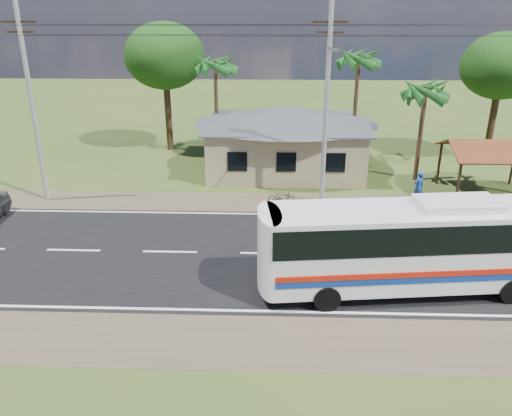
{
  "coord_description": "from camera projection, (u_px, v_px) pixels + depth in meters",
  "views": [
    {
      "loc": [
        0.2,
        -20.39,
        10.43
      ],
      "look_at": [
        -0.57,
        1.0,
        1.85
      ],
      "focal_mm": 35.0,
      "sensor_mm": 36.0,
      "label": 1
    }
  ],
  "objects": [
    {
      "name": "utility_poles",
      "position": [
        320.0,
        102.0,
        26.58
      ],
      "size": [
        32.8,
        2.22,
        11.0
      ],
      "color": "#9E9E99",
      "rests_on": "ground"
    },
    {
      "name": "waiting_shed",
      "position": [
        491.0,
        150.0,
        29.24
      ],
      "size": [
        5.2,
        4.48,
        3.35
      ],
      "color": "#352113",
      "rests_on": "ground"
    },
    {
      "name": "person",
      "position": [
        419.0,
        187.0,
        28.65
      ],
      "size": [
        0.78,
        0.65,
        1.82
      ],
      "primitive_type": "imported",
      "rotation": [
        0.0,
        0.0,
        3.53
      ],
      "color": "navy",
      "rests_on": "ground"
    },
    {
      "name": "tree_behind_house",
      "position": [
        165.0,
        56.0,
        37.12
      ],
      "size": [
        6.0,
        6.0,
        9.61
      ],
      "color": "#47301E",
      "rests_on": "ground"
    },
    {
      "name": "palm_far",
      "position": [
        215.0,
        65.0,
        35.29
      ],
      "size": [
        2.8,
        2.8,
        7.7
      ],
      "color": "#47301E",
      "rests_on": "ground"
    },
    {
      "name": "concrete_barrier",
      "position": [
        487.0,
        204.0,
        27.43
      ],
      "size": [
        7.0,
        0.3,
        0.9
      ],
      "primitive_type": "cube",
      "color": "#9E9E99",
      "rests_on": "ground"
    },
    {
      "name": "road",
      "position": [
        268.0,
        254.0,
        22.8
      ],
      "size": [
        120.0,
        16.0,
        0.03
      ],
      "color": "black",
      "rests_on": "ground"
    },
    {
      "name": "ground",
      "position": [
        268.0,
        254.0,
        22.8
      ],
      "size": [
        120.0,
        120.0,
        0.0
      ],
      "primitive_type": "plane",
      "color": "#344D1B",
      "rests_on": "ground"
    },
    {
      "name": "house",
      "position": [
        285.0,
        132.0,
        33.84
      ],
      "size": [
        12.4,
        10.0,
        5.0
      ],
      "color": "#C9B586",
      "rests_on": "ground"
    },
    {
      "name": "palm_near",
      "position": [
        426.0,
        91.0,
        30.56
      ],
      "size": [
        2.8,
        2.8,
        6.7
      ],
      "color": "#47301E",
      "rests_on": "ground"
    },
    {
      "name": "coach_bus",
      "position": [
        427.0,
        240.0,
        19.11
      ],
      "size": [
        12.45,
        3.95,
        3.8
      ],
      "rotation": [
        0.0,
        0.0,
        0.11
      ],
      "color": "white",
      "rests_on": "ground"
    },
    {
      "name": "palm_mid",
      "position": [
        359.0,
        60.0,
        34.32
      ],
      "size": [
        2.8,
        2.8,
        8.2
      ],
      "color": "#47301E",
      "rests_on": "ground"
    },
    {
      "name": "motorcycle",
      "position": [
        281.0,
        198.0,
        28.43
      ],
      "size": [
        1.59,
        0.68,
        0.81
      ],
      "primitive_type": "imported",
      "rotation": [
        0.0,
        0.0,
        1.48
      ],
      "color": "black",
      "rests_on": "ground"
    },
    {
      "name": "tree_behind_shed",
      "position": [
        502.0,
        66.0,
        34.62
      ],
      "size": [
        5.6,
        5.6,
        9.02
      ],
      "color": "#47301E",
      "rests_on": "ground"
    }
  ]
}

